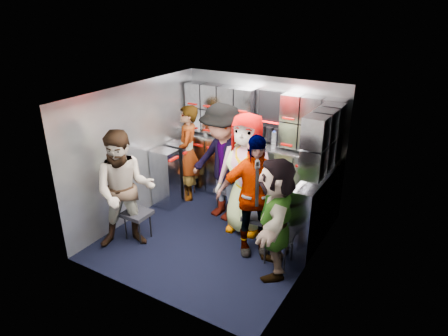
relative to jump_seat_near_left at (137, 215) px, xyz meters
The scene contains 29 objects.
floor 1.18m from the jump_seat_near_left, 33.96° to the left, with size 3.00×3.00×0.00m, color black.
wall_back 2.41m from the jump_seat_near_left, 66.46° to the left, with size 2.80×0.04×2.10m, color gray.
wall_left 1.03m from the jump_seat_near_left, 127.34° to the left, with size 0.04×3.00×2.10m, color gray.
wall_right 2.50m from the jump_seat_near_left, 15.00° to the left, with size 0.04×3.00×2.10m, color gray.
ceiling 2.05m from the jump_seat_near_left, 33.96° to the left, with size 2.80×3.00×0.02m, color silver.
cart_bank_back 2.13m from the jump_seat_near_left, 64.20° to the left, with size 2.68×0.38×0.99m, color #9397A2.
cart_bank_left 1.22m from the jump_seat_near_left, 102.64° to the left, with size 0.38×0.76×0.99m, color #9397A2.
counter 2.22m from the jump_seat_near_left, 64.20° to the left, with size 2.68×0.42×0.03m, color silver.
locker_bank_back 2.45m from the jump_seat_near_left, 64.89° to the left, with size 2.68×0.28×0.82m, color #9397A2.
locker_bank_right 2.78m from the jump_seat_near_left, 31.31° to the left, with size 0.28×1.00×0.82m, color #9397A2.
right_cabinet 2.50m from the jump_seat_near_left, 29.35° to the left, with size 0.28×1.20×1.00m, color #9397A2.
coffee_niche 2.56m from the jump_seat_near_left, 61.48° to the left, with size 0.46×0.16×0.84m, color black, non-canonical shape.
red_latch_strip 2.01m from the jump_seat_near_left, 61.64° to the left, with size 2.60×0.02×0.03m, color #A40A05.
jump_seat_near_left is the anchor object (origin of this frame).
jump_seat_mid_left 1.53m from the jump_seat_near_left, 61.94° to the left, with size 0.37×0.35×0.43m.
jump_seat_center 1.70m from the jump_seat_near_left, 44.67° to the left, with size 0.45×0.44×0.46m.
jump_seat_mid_right 1.73m from the jump_seat_near_left, 25.93° to the left, with size 0.42×0.40×0.47m.
jump_seat_near_right 2.04m from the jump_seat_near_left, 14.18° to the left, with size 0.43×0.41×0.45m.
attendant_standing 1.52m from the jump_seat_near_left, 94.95° to the left, with size 0.60×0.39×1.63m, color black.
attendant_arc_a 0.50m from the jump_seat_near_left, 90.00° to the right, with size 0.82×0.64×1.68m, color black.
attendant_arc_b 1.47m from the jump_seat_near_left, 58.40° to the left, with size 1.19×0.68×1.83m, color black.
attendant_arc_c 1.66m from the jump_seat_near_left, 40.02° to the left, with size 0.88×0.57×1.80m, color black.
attendant_arc_d 1.72m from the jump_seat_near_left, 20.32° to the left, with size 0.98×0.41×1.68m, color black.
attendant_arc_e 2.04m from the jump_seat_near_left, ahead, with size 1.43×0.46×1.54m, color black.
bottle_left 2.02m from the jump_seat_near_left, 90.99° to the left, with size 0.06×0.06×0.24m, color white.
bottle_mid 2.06m from the jump_seat_near_left, 77.82° to the left, with size 0.07×0.07×0.24m, color white.
bottle_right 2.37m from the jump_seat_near_left, 56.28° to the left, with size 0.07×0.07×0.27m, color white.
cup_left 2.06m from the jump_seat_near_left, 72.74° to the left, with size 0.09×0.09×0.10m, color #C8B88D.
cup_right 2.68m from the jump_seat_near_left, 45.66° to the left, with size 0.08×0.08×0.11m, color #C8B88D.
Camera 1 is at (2.67, -4.25, 3.22)m, focal length 32.00 mm.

